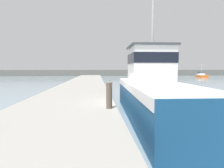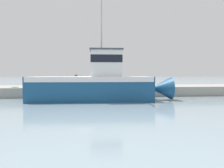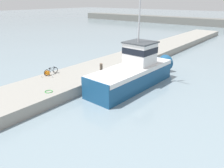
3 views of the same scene
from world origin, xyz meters
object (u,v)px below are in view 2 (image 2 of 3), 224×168
at_px(fishing_boat_main, 98,83).
at_px(water_bottle_on_curb, 45,85).
at_px(bicycle_touring, 51,83).
at_px(water_bottle_by_bike, 41,84).
at_px(mooring_post, 76,81).

height_order(fishing_boat_main, water_bottle_on_curb, fishing_boat_main).
xyz_separation_m(bicycle_touring, water_bottle_on_curb, (0.94, -0.41, -0.21)).
bearing_deg(water_bottle_by_bike, mooring_post, 45.14).
distance_m(fishing_boat_main, water_bottle_by_bike, 9.04).
xyz_separation_m(bicycle_touring, water_bottle_by_bike, (0.10, -1.03, -0.20)).
distance_m(bicycle_touring, water_bottle_by_bike, 1.06).
bearing_deg(water_bottle_on_curb, water_bottle_by_bike, -143.13).
relative_size(bicycle_touring, mooring_post, 1.37).
relative_size(mooring_post, water_bottle_on_curb, 5.83).
bearing_deg(water_bottle_on_curb, mooring_post, 46.98).
distance_m(bicycle_touring, water_bottle_on_curb, 1.04).
height_order(fishing_boat_main, bicycle_touring, fishing_boat_main).
relative_size(fishing_boat_main, water_bottle_on_curb, 56.80).
bearing_deg(fishing_boat_main, mooring_post, -142.23).
height_order(water_bottle_by_bike, water_bottle_on_curb, water_bottle_by_bike).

